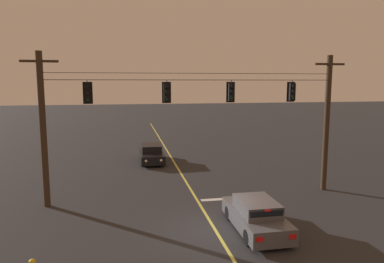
{
  "coord_description": "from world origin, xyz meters",
  "views": [
    {
      "loc": [
        -3.66,
        -14.0,
        6.34
      ],
      "look_at": [
        0.0,
        5.56,
        3.55
      ],
      "focal_mm": 32.99,
      "sensor_mm": 36.0,
      "label": 1
    }
  ],
  "objects": [
    {
      "name": "signal_span_assembly",
      "position": [
        -0.0,
        4.56,
        4.08
      ],
      "size": [
        17.37,
        0.32,
        7.86
      ],
      "color": "#38281C",
      "rests_on": "ground"
    },
    {
      "name": "stop_bar_paint",
      "position": [
        1.9,
        3.96,
        0.0
      ],
      "size": [
        3.4,
        0.36,
        0.01
      ],
      "primitive_type": "cube",
      "color": "silver",
      "rests_on": "ground"
    },
    {
      "name": "car_oncoming_lead",
      "position": [
        -1.76,
        13.82,
        0.65
      ],
      "size": [
        1.8,
        4.42,
        1.39
      ],
      "color": "black",
      "rests_on": "ground"
    },
    {
      "name": "lane_centre_stripe",
      "position": [
        0.0,
        10.56,
        0.0
      ],
      "size": [
        0.14,
        60.0,
        0.01
      ],
      "primitive_type": "cube",
      "color": "#D1C64C",
      "rests_on": "ground"
    },
    {
      "name": "ground_plane",
      "position": [
        0.0,
        0.0,
        0.0
      ],
      "size": [
        180.0,
        180.0,
        0.0
      ],
      "primitive_type": "plane",
      "color": "#28282B"
    },
    {
      "name": "traffic_light_right_inner",
      "position": [
        5.54,
        4.54,
        5.81
      ],
      "size": [
        0.48,
        0.41,
        1.22
      ],
      "color": "black"
    },
    {
      "name": "traffic_light_left_inner",
      "position": [
        -1.54,
        4.54,
        5.81
      ],
      "size": [
        0.48,
        0.41,
        1.22
      ],
      "color": "black"
    },
    {
      "name": "traffic_light_centre",
      "position": [
        1.99,
        4.54,
        5.81
      ],
      "size": [
        0.48,
        0.41,
        1.22
      ],
      "color": "black"
    },
    {
      "name": "traffic_light_leftmost",
      "position": [
        -5.57,
        4.54,
        5.81
      ],
      "size": [
        0.48,
        0.41,
        1.22
      ],
      "color": "black"
    },
    {
      "name": "car_waiting_near_lane",
      "position": [
        1.7,
        -0.26,
        0.65
      ],
      "size": [
        1.8,
        4.33,
        1.39
      ],
      "color": "#4C4C51",
      "rests_on": "ground"
    }
  ]
}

